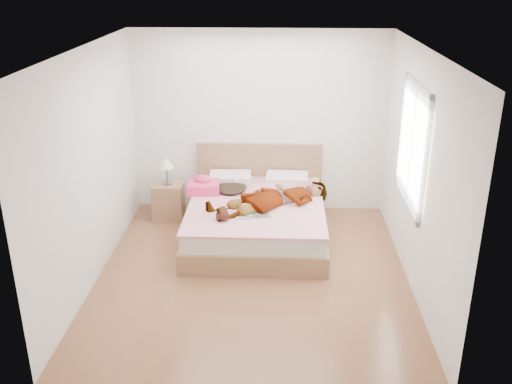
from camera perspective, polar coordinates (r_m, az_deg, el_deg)
ground at (r=6.78m, az=-0.32°, el=-8.19°), size 4.00×4.00×0.00m
woman at (r=7.34m, az=1.64°, el=-0.30°), size 1.80×1.46×0.24m
hair at (r=7.82m, az=-2.49°, el=0.47°), size 0.43×0.53×0.08m
phone at (r=7.71m, az=-2.02°, el=1.26°), size 0.08×0.10×0.05m
room_shell at (r=6.61m, az=15.37°, el=4.40°), size 4.00×4.00×4.00m
bed at (r=7.58m, az=0.06°, el=-2.46°), size 1.80×2.08×1.00m
towel at (r=7.76m, az=-5.30°, el=0.66°), size 0.46×0.39×0.22m
magazine at (r=7.06m, az=-0.38°, el=-2.19°), size 0.49×0.37×0.03m
coffee_mug at (r=7.09m, az=-1.02°, el=-1.68°), size 0.14×0.10×0.11m
plush_toy at (r=6.92m, az=-3.38°, el=-2.18°), size 0.16×0.25×0.14m
nightstand at (r=8.19m, az=-8.76°, el=-0.61°), size 0.43×0.38×0.91m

